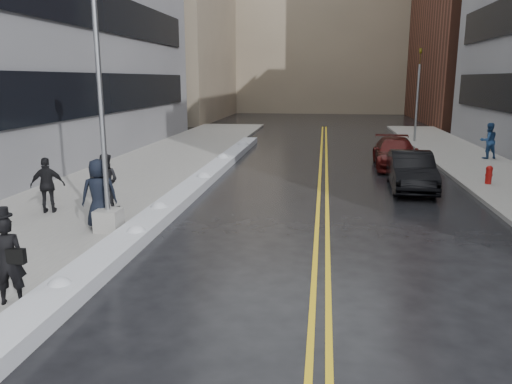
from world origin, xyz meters
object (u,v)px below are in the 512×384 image
(pedestrian_d, at_px, (48,185))
(pedestrian_east, at_px, (488,141))
(fire_hydrant, at_px, (489,174))
(car_maroon, at_px, (395,153))
(lamppost, at_px, (104,144))
(traffic_signal, at_px, (418,92))
(pedestrian_b, at_px, (105,181))
(pedestrian_c, at_px, (99,193))
(car_black, at_px, (411,171))
(pedestrian_fedora, at_px, (7,260))

(pedestrian_d, distance_m, pedestrian_east, 21.43)
(pedestrian_d, relative_size, pedestrian_east, 0.93)
(fire_hydrant, height_order, car_maroon, car_maroon)
(pedestrian_d, relative_size, car_maroon, 0.35)
(lamppost, distance_m, traffic_signal, 24.98)
(pedestrian_b, distance_m, car_maroon, 14.31)
(pedestrian_c, relative_size, car_maroon, 0.40)
(pedestrian_c, bearing_deg, fire_hydrant, -175.73)
(pedestrian_b, bearing_deg, pedestrian_d, 25.09)
(lamppost, distance_m, pedestrian_c, 1.49)
(traffic_signal, height_order, pedestrian_d, traffic_signal)
(lamppost, xyz_separation_m, fire_hydrant, (12.30, 8.00, -1.98))
(fire_hydrant, height_order, car_black, car_black)
(traffic_signal, bearing_deg, pedestrian_c, -119.26)
(lamppost, bearing_deg, pedestrian_d, 148.96)
(pedestrian_c, relative_size, car_black, 0.44)
(pedestrian_b, relative_size, pedestrian_c, 0.92)
(pedestrian_c, height_order, car_black, pedestrian_c)
(car_maroon, bearing_deg, pedestrian_b, -134.20)
(pedestrian_b, bearing_deg, pedestrian_fedora, 101.04)
(pedestrian_fedora, relative_size, pedestrian_east, 0.90)
(pedestrian_b, xyz_separation_m, pedestrian_east, (15.34, 12.48, 0.04))
(traffic_signal, bearing_deg, pedestrian_d, -125.30)
(lamppost, distance_m, pedestrian_d, 3.44)
(traffic_signal, height_order, car_maroon, traffic_signal)
(traffic_signal, bearing_deg, pedestrian_fedora, -113.78)
(pedestrian_b, distance_m, pedestrian_east, 19.77)
(pedestrian_c, xyz_separation_m, pedestrian_east, (14.62, 14.47, -0.04))
(traffic_signal, xyz_separation_m, pedestrian_c, (-12.16, -21.71, -2.28))
(fire_hydrant, xyz_separation_m, pedestrian_east, (1.96, 6.76, 0.53))
(pedestrian_fedora, height_order, car_maroon, pedestrian_fedora)
(traffic_signal, bearing_deg, pedestrian_b, -123.16)
(lamppost, relative_size, pedestrian_b, 4.28)
(pedestrian_east, xyz_separation_m, car_maroon, (-5.02, -2.57, -0.37))
(lamppost, relative_size, pedestrian_east, 4.11)
(lamppost, distance_m, fire_hydrant, 14.81)
(traffic_signal, height_order, pedestrian_c, traffic_signal)
(lamppost, distance_m, pedestrian_east, 20.58)
(pedestrian_east, xyz_separation_m, car_black, (-5.09, -7.54, -0.35))
(fire_hydrant, height_order, pedestrian_b, pedestrian_b)
(traffic_signal, xyz_separation_m, pedestrian_fedora, (-11.70, -26.55, -2.42))
(fire_hydrant, xyz_separation_m, car_maroon, (-3.06, 4.19, 0.16))
(lamppost, bearing_deg, car_black, 38.22)
(pedestrian_fedora, height_order, car_black, pedestrian_fedora)
(pedestrian_d, bearing_deg, traffic_signal, -144.77)
(pedestrian_c, height_order, pedestrian_d, pedestrian_c)
(pedestrian_d, bearing_deg, fire_hydrant, -176.27)
(fire_hydrant, distance_m, pedestrian_b, 14.56)
(car_maroon, bearing_deg, pedestrian_d, -136.31)
(traffic_signal, height_order, pedestrian_east, traffic_signal)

